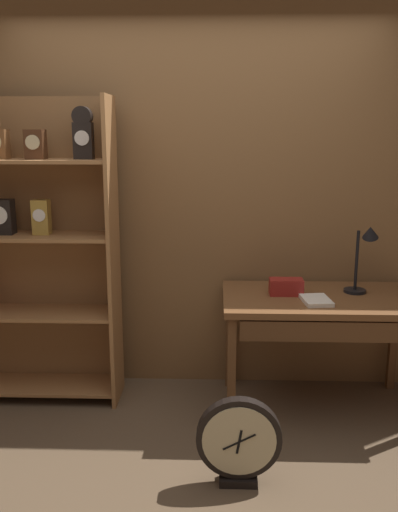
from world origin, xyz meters
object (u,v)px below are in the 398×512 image
object	(u,v)px
workbench	(322,311)
round_clock_large	(239,441)
toolbox_small	(286,287)
open_repair_manual	(316,300)
bookshelf	(19,248)
desk_lamp	(364,254)

from	to	relation	value
workbench	round_clock_large	xyz separation A→B (m)	(-0.54, -0.79, -0.43)
toolbox_small	open_repair_manual	distance (m)	0.23
round_clock_large	toolbox_small	bearing A→B (deg)	69.24
workbench	toolbox_small	bearing A→B (deg)	165.94
open_repair_manual	workbench	bearing A→B (deg)	53.41
bookshelf	desk_lamp	bearing A→B (deg)	-1.91
bookshelf	toolbox_small	size ratio (longest dim) A/B	9.45
bookshelf	open_repair_manual	xyz separation A→B (m)	(1.90, -0.27, -0.25)
desk_lamp	round_clock_large	xyz separation A→B (m)	(-0.81, -0.89, -0.78)
bookshelf	toolbox_small	xyz separation A→B (m)	(1.73, -0.11, -0.22)
workbench	round_clock_large	bearing A→B (deg)	-124.41
desk_lamp	toolbox_small	distance (m)	0.53
toolbox_small	round_clock_large	bearing A→B (deg)	-110.76
toolbox_small	workbench	bearing A→B (deg)	-14.06
bookshelf	workbench	xyz separation A→B (m)	(1.96, -0.17, -0.35)
desk_lamp	toolbox_small	size ratio (longest dim) A/B	2.18
desk_lamp	open_repair_manual	xyz separation A→B (m)	(-0.32, -0.19, -0.25)
desk_lamp	toolbox_small	xyz separation A→B (m)	(-0.48, -0.04, -0.21)
workbench	toolbox_small	world-z (taller)	toolbox_small
bookshelf	round_clock_large	bearing A→B (deg)	-34.23
desk_lamp	round_clock_large	size ratio (longest dim) A/B	0.97
bookshelf	workbench	size ratio (longest dim) A/B	1.61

